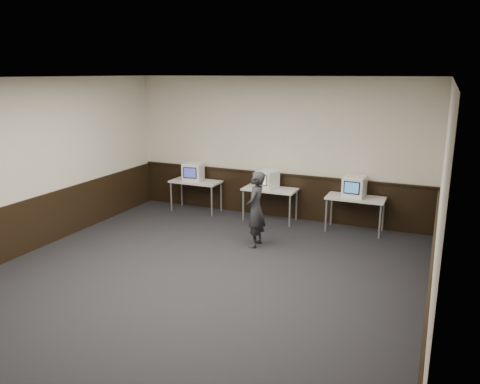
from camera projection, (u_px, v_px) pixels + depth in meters
name	position (u px, v px, depth m)	size (l,w,h in m)	color
floor	(192.00, 283.00, 7.48)	(8.00, 8.00, 0.00)	black
ceiling	(186.00, 78.00, 6.68)	(8.00, 8.00, 0.00)	white
back_wall	(277.00, 148.00, 10.63)	(7.00, 7.00, 0.00)	beige
left_wall	(20.00, 168.00, 8.44)	(8.00, 8.00, 0.00)	beige
right_wall	(439.00, 213.00, 5.72)	(8.00, 8.00, 0.00)	beige
wainscot_back	(276.00, 195.00, 10.88)	(6.98, 0.04, 1.00)	black
wainscot_left	(28.00, 226.00, 8.70)	(0.04, 7.98, 1.00)	black
wainscot_right	(428.00, 295.00, 6.00)	(0.04, 7.98, 1.00)	black
wainscot_rail	(276.00, 174.00, 10.74)	(6.98, 0.06, 0.04)	black
desk_left	(196.00, 184.00, 11.24)	(1.20, 0.60, 0.75)	beige
desk_center	(270.00, 191.00, 10.50)	(1.20, 0.60, 0.75)	beige
desk_right	(356.00, 200.00, 9.76)	(1.20, 0.60, 0.75)	beige
emac_left	(193.00, 172.00, 11.17)	(0.51, 0.53, 0.44)	white
emac_center	(267.00, 179.00, 10.49)	(0.50, 0.52, 0.40)	white
emac_right	(354.00, 186.00, 9.74)	(0.47, 0.50, 0.44)	white
person	(256.00, 209.00, 8.92)	(0.54, 0.35, 1.48)	#232328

